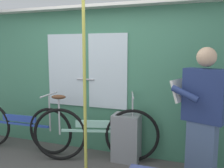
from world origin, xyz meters
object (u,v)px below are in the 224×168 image
at_px(trash_bin_by_wall, 126,138).
at_px(handrail_pole, 85,94).
at_px(bicycle_near_door, 95,134).
at_px(passenger_reading_newspaper, 202,116).
at_px(bicycle_leaning_behind, 19,126).

bearing_deg(trash_bin_by_wall, handrail_pole, -110.78).
height_order(bicycle_near_door, passenger_reading_newspaper, passenger_reading_newspaper).
bearing_deg(bicycle_near_door, passenger_reading_newspaper, -24.86).
bearing_deg(passenger_reading_newspaper, bicycle_near_door, 11.41).
bearing_deg(bicycle_leaning_behind, bicycle_near_door, -0.52).
xyz_separation_m(bicycle_near_door, passenger_reading_newspaper, (1.38, -0.20, 0.44)).
bearing_deg(bicycle_leaning_behind, trash_bin_by_wall, 4.68).
height_order(bicycle_leaning_behind, handrail_pole, handrail_pole).
xyz_separation_m(bicycle_leaning_behind, passenger_reading_newspaper, (2.65, -0.16, 0.46)).
distance_m(bicycle_near_door, handrail_pole, 0.88).
bearing_deg(handrail_pole, passenger_reading_newspaper, 16.40).
bearing_deg(bicycle_near_door, bicycle_leaning_behind, 165.11).
distance_m(bicycle_leaning_behind, handrail_pole, 1.64).
xyz_separation_m(bicycle_near_door, bicycle_leaning_behind, (-1.27, -0.04, -0.02)).
relative_size(bicycle_near_door, passenger_reading_newspaper, 1.08).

